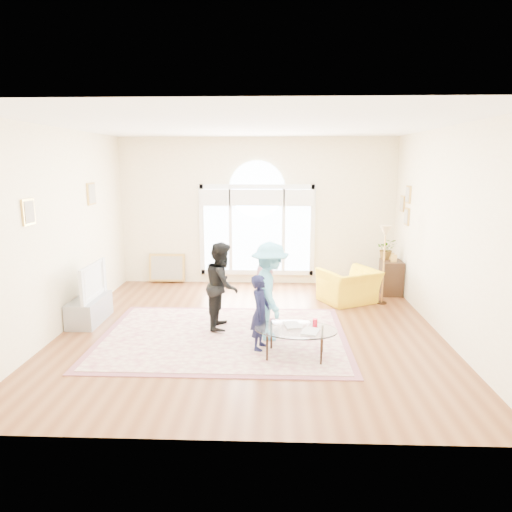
{
  "coord_description": "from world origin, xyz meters",
  "views": [
    {
      "loc": [
        0.36,
        -6.98,
        2.66
      ],
      "look_at": [
        0.08,
        0.3,
        1.16
      ],
      "focal_mm": 32.0,
      "sensor_mm": 36.0,
      "label": 1
    }
  ],
  "objects_px": {
    "area_rug": "(223,336)",
    "tv_console": "(89,310)",
    "coffee_table": "(296,330)",
    "armchair": "(349,286)",
    "television": "(88,281)"
  },
  "relations": [
    {
      "from": "area_rug",
      "to": "tv_console",
      "type": "height_order",
      "value": "tv_console"
    },
    {
      "from": "coffee_table",
      "to": "armchair",
      "type": "xyz_separation_m",
      "value": [
        1.15,
        2.6,
        -0.08
      ]
    },
    {
      "from": "tv_console",
      "to": "armchair",
      "type": "bearing_deg",
      "value": 15.62
    },
    {
      "from": "television",
      "to": "armchair",
      "type": "height_order",
      "value": "television"
    },
    {
      "from": "tv_console",
      "to": "armchair",
      "type": "distance_m",
      "value": 4.75
    },
    {
      "from": "television",
      "to": "coffee_table",
      "type": "bearing_deg",
      "value": -21.15
    },
    {
      "from": "area_rug",
      "to": "coffee_table",
      "type": "xyz_separation_m",
      "value": [
        1.08,
        -0.71,
        0.39
      ]
    },
    {
      "from": "area_rug",
      "to": "armchair",
      "type": "xyz_separation_m",
      "value": [
        2.23,
        1.89,
        0.31
      ]
    },
    {
      "from": "television",
      "to": "armchair",
      "type": "bearing_deg",
      "value": 15.65
    },
    {
      "from": "tv_console",
      "to": "armchair",
      "type": "xyz_separation_m",
      "value": [
        4.58,
        1.28,
        0.11
      ]
    },
    {
      "from": "area_rug",
      "to": "armchair",
      "type": "relative_size",
      "value": 3.61
    },
    {
      "from": "area_rug",
      "to": "tv_console",
      "type": "xyz_separation_m",
      "value": [
        -2.35,
        0.61,
        0.2
      ]
    },
    {
      "from": "tv_console",
      "to": "television",
      "type": "relative_size",
      "value": 0.97
    },
    {
      "from": "television",
      "to": "armchair",
      "type": "xyz_separation_m",
      "value": [
        4.57,
        1.28,
        -0.39
      ]
    },
    {
      "from": "tv_console",
      "to": "armchair",
      "type": "height_order",
      "value": "armchair"
    }
  ]
}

